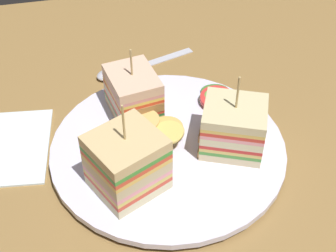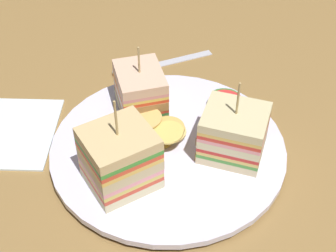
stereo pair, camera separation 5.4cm
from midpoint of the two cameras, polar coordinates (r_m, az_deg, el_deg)
The scene contains 8 objects.
ground_plane at distance 58.12cm, azimuth -2.68°, elevation -4.00°, with size 91.00×81.52×1.80cm, color olive.
plate at distance 56.85cm, azimuth -2.74°, elevation -2.78°, with size 27.08×27.08×1.43cm.
sandwich_wedge_0 at distance 54.58cm, azimuth 4.78°, elevation -0.26°, with size 8.73×8.35×9.78cm.
sandwich_wedge_1 at distance 59.34cm, azimuth -6.68°, elevation 3.61°, with size 6.47×7.69×9.09cm.
sandwich_wedge_2 at distance 50.29cm, azimuth -7.86°, elevation -4.42°, with size 8.95×8.70×11.01cm.
chip_pile at distance 56.41cm, azimuth -3.46°, elevation -0.66°, with size 7.64×7.23×2.62cm.
salad_garnish at distance 62.14cm, azimuth 3.02°, elevation 3.34°, with size 4.74×6.12×1.41cm.
spoon at distance 69.82cm, azimuth -7.56°, elevation 6.31°, with size 15.10×6.36×1.00cm.
Camera 1 is at (8.94, 39.14, 41.22)cm, focal length 52.45 mm.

